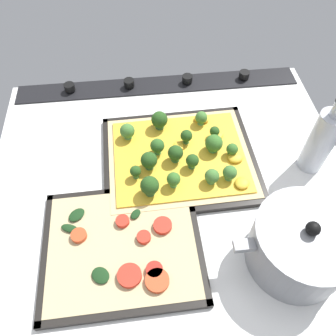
{
  "coord_description": "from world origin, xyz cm",
  "views": [
    {
      "loc": [
        5.49,
        41.06,
        61.36
      ],
      "look_at": [
        0.84,
        -1.09,
        4.34
      ],
      "focal_mm": 36.43,
      "sensor_mm": 36.0,
      "label": 1
    }
  ],
  "objects_px": {
    "broccoli_pizza": "(180,155)",
    "cooking_pot": "(300,246)",
    "baking_tray_back": "(123,247)",
    "veggie_pizza_back": "(123,246)",
    "oil_bottle": "(322,140)",
    "baking_tray_front": "(179,159)"
  },
  "relations": [
    {
      "from": "broccoli_pizza",
      "to": "cooking_pot",
      "type": "relative_size",
      "value": 1.3
    },
    {
      "from": "baking_tray_back",
      "to": "cooking_pot",
      "type": "bearing_deg",
      "value": 170.08
    },
    {
      "from": "veggie_pizza_back",
      "to": "cooking_pot",
      "type": "xyz_separation_m",
      "value": [
        -0.31,
        0.05,
        0.04
      ]
    },
    {
      "from": "broccoli_pizza",
      "to": "oil_bottle",
      "type": "distance_m",
      "value": 0.3
    },
    {
      "from": "oil_bottle",
      "to": "baking_tray_front",
      "type": "bearing_deg",
      "value": -8.59
    },
    {
      "from": "baking_tray_back",
      "to": "oil_bottle",
      "type": "xyz_separation_m",
      "value": [
        -0.42,
        -0.15,
        0.08
      ]
    },
    {
      "from": "baking_tray_back",
      "to": "veggie_pizza_back",
      "type": "xyz_separation_m",
      "value": [
        -0.0,
        0.0,
        0.01
      ]
    },
    {
      "from": "broccoli_pizza",
      "to": "oil_bottle",
      "type": "relative_size",
      "value": 1.57
    },
    {
      "from": "baking_tray_front",
      "to": "oil_bottle",
      "type": "bearing_deg",
      "value": 171.41
    },
    {
      "from": "baking_tray_front",
      "to": "veggie_pizza_back",
      "type": "xyz_separation_m",
      "value": [
        0.13,
        0.2,
        0.01
      ]
    },
    {
      "from": "baking_tray_front",
      "to": "cooking_pot",
      "type": "xyz_separation_m",
      "value": [
        -0.18,
        0.25,
        0.05
      ]
    },
    {
      "from": "veggie_pizza_back",
      "to": "cooking_pot",
      "type": "bearing_deg",
      "value": 170.47
    },
    {
      "from": "baking_tray_back",
      "to": "cooking_pot",
      "type": "height_order",
      "value": "cooking_pot"
    },
    {
      "from": "veggie_pizza_back",
      "to": "cooking_pot",
      "type": "relative_size",
      "value": 1.13
    },
    {
      "from": "baking_tray_back",
      "to": "cooking_pot",
      "type": "xyz_separation_m",
      "value": [
        -0.31,
        0.05,
        0.05
      ]
    },
    {
      "from": "baking_tray_front",
      "to": "oil_bottle",
      "type": "distance_m",
      "value": 0.3
    },
    {
      "from": "veggie_pizza_back",
      "to": "oil_bottle",
      "type": "xyz_separation_m",
      "value": [
        -0.42,
        -0.16,
        0.07
      ]
    },
    {
      "from": "baking_tray_front",
      "to": "cooking_pot",
      "type": "bearing_deg",
      "value": 125.24
    },
    {
      "from": "baking_tray_front",
      "to": "cooking_pot",
      "type": "relative_size",
      "value": 1.4
    },
    {
      "from": "baking_tray_front",
      "to": "oil_bottle",
      "type": "relative_size",
      "value": 1.69
    },
    {
      "from": "broccoli_pizza",
      "to": "veggie_pizza_back",
      "type": "bearing_deg",
      "value": 56.3
    },
    {
      "from": "baking_tray_front",
      "to": "broccoli_pizza",
      "type": "height_order",
      "value": "broccoli_pizza"
    }
  ]
}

